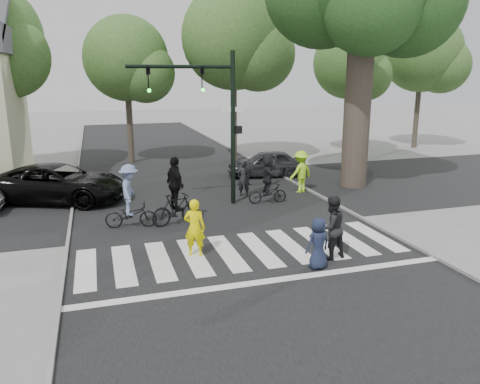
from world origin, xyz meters
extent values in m
plane|color=gray|center=(0.00, 0.00, 0.00)|extent=(120.00, 120.00, 0.00)
cube|color=black|center=(0.00, 5.00, 0.01)|extent=(10.00, 70.00, 0.01)
cube|color=black|center=(0.00, 8.00, 0.01)|extent=(70.00, 10.00, 0.01)
cube|color=gray|center=(-5.05, 5.00, 0.05)|extent=(0.10, 70.00, 0.10)
cube|color=gray|center=(5.05, 5.00, 0.05)|extent=(0.10, 70.00, 0.10)
cube|color=silver|center=(-4.50, 1.00, 0.01)|extent=(0.55, 3.00, 0.01)
cube|color=silver|center=(-3.50, 1.00, 0.01)|extent=(0.55, 3.00, 0.01)
cube|color=silver|center=(-2.50, 1.00, 0.01)|extent=(0.55, 3.00, 0.01)
cube|color=silver|center=(-1.50, 1.00, 0.01)|extent=(0.55, 3.00, 0.01)
cube|color=silver|center=(-0.50, 1.00, 0.01)|extent=(0.55, 3.00, 0.01)
cube|color=silver|center=(0.50, 1.00, 0.01)|extent=(0.55, 3.00, 0.01)
cube|color=silver|center=(1.50, 1.00, 0.01)|extent=(0.55, 3.00, 0.01)
cube|color=silver|center=(2.50, 1.00, 0.01)|extent=(0.55, 3.00, 0.01)
cube|color=silver|center=(3.50, 1.00, 0.01)|extent=(0.55, 3.00, 0.01)
cube|color=silver|center=(4.50, 1.00, 0.01)|extent=(0.55, 3.00, 0.01)
cube|color=silver|center=(0.00, -1.20, 0.01)|extent=(10.00, 0.30, 0.01)
cylinder|color=black|center=(1.20, 6.20, 3.00)|extent=(0.18, 0.18, 6.00)
cylinder|color=black|center=(-0.80, 6.20, 5.40)|extent=(4.00, 0.14, 0.14)
imported|color=black|center=(0.00, 6.20, 4.95)|extent=(0.16, 0.20, 1.00)
sphere|color=#19E533|center=(0.00, 6.08, 4.55)|extent=(0.14, 0.14, 0.14)
imported|color=black|center=(-2.00, 6.20, 4.95)|extent=(0.16, 0.20, 1.00)
sphere|color=#19E533|center=(-2.00, 6.08, 4.55)|extent=(0.14, 0.14, 0.14)
cube|color=black|center=(1.42, 6.20, 3.00)|extent=(0.28, 0.18, 0.30)
cube|color=#FF660C|center=(1.53, 6.20, 3.00)|extent=(0.02, 0.14, 0.20)
cube|color=white|center=(1.20, 6.20, 3.80)|extent=(0.90, 0.04, 0.18)
cylinder|color=brown|center=(7.50, 7.50, 3.50)|extent=(1.20, 1.20, 7.00)
cylinder|color=brown|center=(7.80, 7.30, 6.50)|extent=(1.29, 1.74, 2.93)
sphere|color=#243E19|center=(9.30, 6.90, 8.20)|extent=(4.80, 4.80, 4.80)
sphere|color=#243E19|center=(7.00, 6.10, 7.80)|extent=(4.00, 4.00, 4.00)
sphere|color=#375F22|center=(-7.84, 14.83, 5.98)|extent=(4.06, 4.06, 4.06)
cylinder|color=brown|center=(-2.00, 16.80, 2.80)|extent=(0.36, 0.36, 5.60)
sphere|color=#375F22|center=(-2.00, 16.80, 6.00)|extent=(4.80, 4.80, 4.80)
sphere|color=#375F22|center=(-1.04, 16.08, 5.20)|extent=(3.36, 3.36, 3.36)
cylinder|color=brown|center=(4.00, 15.50, 3.36)|extent=(0.36, 0.36, 6.72)
sphere|color=#375F22|center=(4.00, 15.50, 7.20)|extent=(6.00, 6.00, 6.00)
sphere|color=#375F22|center=(5.20, 14.60, 6.24)|extent=(4.20, 4.20, 4.20)
cylinder|color=brown|center=(12.00, 16.30, 2.73)|extent=(0.36, 0.36, 5.46)
sphere|color=#375F22|center=(12.00, 16.30, 5.85)|extent=(4.60, 4.60, 4.60)
sphere|color=#375F22|center=(12.92, 15.61, 5.07)|extent=(3.22, 3.22, 3.22)
cylinder|color=brown|center=(18.00, 16.90, 3.08)|extent=(0.36, 0.36, 6.16)
sphere|color=#375F22|center=(18.00, 16.90, 6.60)|extent=(5.40, 5.40, 5.40)
sphere|color=#375F22|center=(19.08, 16.09, 5.72)|extent=(3.78, 3.78, 3.78)
imported|color=#F9EB00|center=(-1.45, 1.10, 0.85)|extent=(0.73, 0.62, 1.69)
imported|color=#1C243D|center=(1.52, -0.80, 0.71)|extent=(0.77, 0.58, 1.43)
imported|color=black|center=(2.19, -0.25, 0.92)|extent=(1.01, 0.86, 1.84)
imported|color=black|center=(-3.02, 4.27, 0.46)|extent=(1.81, 0.88, 0.91)
imported|color=#697AA2|center=(-3.02, 4.27, 1.33)|extent=(0.82, 1.22, 1.75)
imported|color=black|center=(-1.48, 4.15, 0.55)|extent=(1.91, 1.03, 1.10)
imported|color=black|center=(-1.48, 4.15, 1.45)|extent=(0.77, 1.20, 1.91)
imported|color=black|center=(2.56, 5.84, 0.42)|extent=(1.62, 0.66, 0.83)
imported|color=black|center=(2.56, 5.84, 1.21)|extent=(0.57, 1.50, 1.59)
imported|color=black|center=(-5.60, 8.59, 0.78)|extent=(6.17, 4.57, 1.56)
imported|color=#2D2D32|center=(4.30, 10.72, 0.68)|extent=(4.20, 2.23, 1.36)
imported|color=#B0FF25|center=(4.60, 7.13, 0.93)|extent=(1.37, 1.07, 1.86)
imported|color=black|center=(1.96, 7.19, 0.79)|extent=(0.67, 0.54, 1.57)
camera|label=1|loc=(-3.99, -11.47, 5.11)|focal=35.00mm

